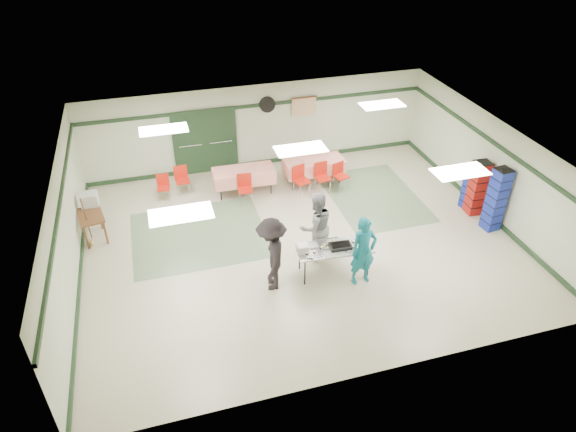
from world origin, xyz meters
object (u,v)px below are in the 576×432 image
object	(u,v)px
chair_b	(300,177)
dining_table_a	(314,165)
volunteer_dark	(272,254)
office_printer	(89,199)
volunteer_teal	(363,251)
chair_loose_a	(182,177)
chair_d	(245,186)
printer_table	(91,218)
broom	(87,220)
chair_loose_b	(163,184)
chair_c	(340,173)
crate_stack_blue_a	(471,186)
crate_stack_blue_b	(496,200)
crate_stack_red	(478,188)
chair_a	(322,174)
dining_table_b	(244,175)
serving_table	(334,249)
volunteer_grey	(316,226)

from	to	relation	value
chair_b	dining_table_a	bearing A→B (deg)	25.53
volunteer_dark	office_printer	distance (m)	5.41
volunteer_teal	chair_loose_a	xyz separation A→B (m)	(-3.59, 5.24, -0.35)
chair_d	chair_loose_a	xyz separation A→B (m)	(-1.70, 1.05, -0.02)
printer_table	broom	distance (m)	0.23
printer_table	volunteer_dark	bearing A→B (deg)	-48.71
chair_loose_b	printer_table	xyz separation A→B (m)	(-1.94, -1.53, 0.17)
chair_c	printer_table	distance (m)	7.16
chair_loose_a	broom	size ratio (longest dim) A/B	0.61
crate_stack_blue_a	volunteer_dark	bearing A→B (deg)	-164.54
dining_table_a	printer_table	world-z (taller)	dining_table_a
chair_c	crate_stack_blue_b	xyz separation A→B (m)	(3.17, -3.15, 0.39)
broom	office_printer	bearing A→B (deg)	93.59
crate_stack_red	office_printer	size ratio (longest dim) A/B	3.66
office_printer	chair_a	bearing A→B (deg)	2.41
dining_table_a	chair_d	world-z (taller)	chair_d
chair_b	chair_a	bearing A→B (deg)	-16.41
volunteer_teal	crate_stack_blue_b	world-z (taller)	crate_stack_blue_b
chair_c	chair_loose_b	world-z (taller)	chair_c
chair_a	printer_table	xyz separation A→B (m)	(-6.55, -0.69, 0.08)
dining_table_b	volunteer_dark	bearing A→B (deg)	-92.21
chair_c	printer_table	xyz separation A→B (m)	(-7.13, -0.68, 0.13)
volunteer_teal	chair_loose_b	world-z (taller)	volunteer_teal
chair_b	office_printer	xyz separation A→B (m)	(-5.87, -0.18, 0.36)
serving_table	chair_b	size ratio (longest dim) A/B	2.00
volunteer_dark	crate_stack_red	xyz separation A→B (m)	(6.27, 1.45, -0.12)
chair_d	volunteer_grey	bearing A→B (deg)	-62.53
chair_loose_a	office_printer	distance (m)	2.82
printer_table	chair_c	bearing A→B (deg)	-5.63
volunteer_dark	chair_loose_b	xyz separation A→B (m)	(-2.09, 4.63, -0.45)
dining_table_a	crate_stack_blue_b	bearing A→B (deg)	-44.50
chair_d	chair_b	bearing A→B (deg)	6.93
serving_table	crate_stack_red	world-z (taller)	crate_stack_red
volunteer_grey	printer_table	world-z (taller)	volunteer_grey
volunteer_teal	dining_table_a	distance (m)	4.79
volunteer_teal	crate_stack_blue_a	bearing A→B (deg)	22.73
chair_loose_b	crate_stack_blue_a	xyz separation A→B (m)	(8.36, -2.90, 0.23)
chair_b	chair_loose_a	size ratio (longest dim) A/B	1.07
dining_table_b	chair_c	bearing A→B (deg)	-10.13
chair_d	crate_stack_blue_a	xyz separation A→B (m)	(6.10, -2.06, 0.16)
crate_stack_blue_b	chair_loose_b	bearing A→B (deg)	154.46
dining_table_b	crate_stack_blue_b	distance (m)	7.07
volunteer_grey	crate_stack_blue_b	distance (m)	4.97
volunteer_teal	chair_a	xyz separation A→B (m)	(0.47, 4.20, -0.31)
chair_c	broom	bearing A→B (deg)	168.48
chair_a	chair_b	size ratio (longest dim) A/B	1.00
chair_c	office_printer	xyz separation A→B (m)	(-7.13, -0.18, 0.40)
volunteer_teal	chair_c	xyz separation A→B (m)	(1.04, 4.19, -0.36)
volunteer_grey	chair_d	bearing A→B (deg)	-80.21
chair_a	chair_b	world-z (taller)	chair_a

